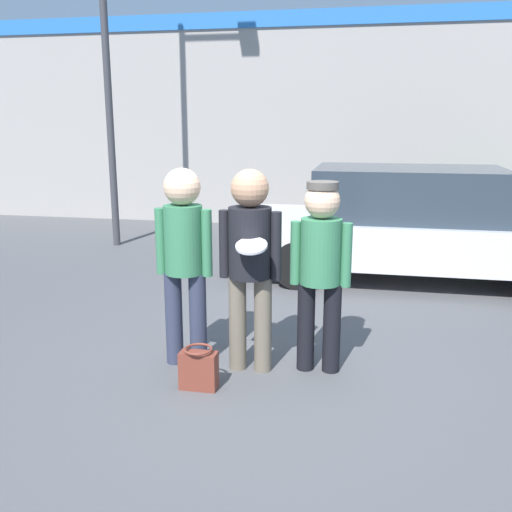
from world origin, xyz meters
The scene contains 8 objects.
ground_plane centered at (0.00, 0.00, 0.00)m, with size 56.00×56.00×0.00m, color #4C4C4F.
storefront_building centered at (0.00, 7.01, 2.09)m, with size 24.00×0.22×4.13m.
person_left centered at (-0.73, 0.00, 1.03)m, with size 0.50×0.33×1.72m.
person_middle_with_frisbee centered at (-0.15, -0.01, 1.04)m, with size 0.53×0.55×1.73m.
person_right centered at (0.42, 0.09, 0.97)m, with size 0.51×0.34×1.62m.
parked_car_near centered at (1.36, 3.29, 0.74)m, with size 4.68×1.80×1.49m.
shrub centered at (2.82, 6.34, 0.49)m, with size 0.97×0.97×0.97m.
handbag centered at (-0.48, -0.45, 0.17)m, with size 0.30×0.23×0.35m.
Camera 1 is at (0.80, -4.50, 2.11)m, focal length 40.00 mm.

